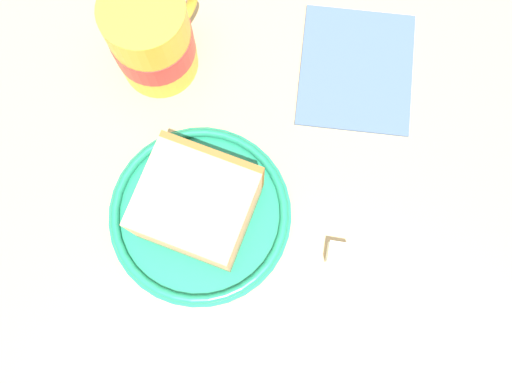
{
  "coord_description": "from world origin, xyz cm",
  "views": [
    {
      "loc": [
        -12.66,
        3.18,
        51.1
      ],
      "look_at": [
        -7.9,
        -6.37,
        3.0
      ],
      "focal_mm": 38.04,
      "sensor_mm": 36.0,
      "label": 1
    }
  ],
  "objects_px": {
    "cake_slice": "(197,204)",
    "folded_napkin": "(357,69)",
    "tea_mug": "(153,38)",
    "sugar_cube": "(338,253)",
    "small_plate": "(200,214)"
  },
  "relations": [
    {
      "from": "small_plate",
      "to": "cake_slice",
      "type": "xyz_separation_m",
      "value": [
        0.0,
        -0.0,
        0.04
      ]
    },
    {
      "from": "small_plate",
      "to": "tea_mug",
      "type": "xyz_separation_m",
      "value": [
        0.11,
        -0.12,
        0.04
      ]
    },
    {
      "from": "sugar_cube",
      "to": "folded_napkin",
      "type": "bearing_deg",
      "value": -71.5
    },
    {
      "from": "small_plate",
      "to": "cake_slice",
      "type": "distance_m",
      "value": 0.04
    },
    {
      "from": "small_plate",
      "to": "tea_mug",
      "type": "relative_size",
      "value": 1.65
    },
    {
      "from": "cake_slice",
      "to": "folded_napkin",
      "type": "xyz_separation_m",
      "value": [
        -0.07,
        -0.2,
        -0.04
      ]
    },
    {
      "from": "tea_mug",
      "to": "sugar_cube",
      "type": "relative_size",
      "value": 5.53
    },
    {
      "from": "small_plate",
      "to": "folded_napkin",
      "type": "relative_size",
      "value": 1.31
    },
    {
      "from": "small_plate",
      "to": "folded_napkin",
      "type": "bearing_deg",
      "value": -109.19
    },
    {
      "from": "cake_slice",
      "to": "tea_mug",
      "type": "height_order",
      "value": "tea_mug"
    },
    {
      "from": "cake_slice",
      "to": "folded_napkin",
      "type": "bearing_deg",
      "value": -109.5
    },
    {
      "from": "folded_napkin",
      "to": "sugar_cube",
      "type": "xyz_separation_m",
      "value": [
        -0.06,
        0.18,
        0.01
      ]
    },
    {
      "from": "small_plate",
      "to": "sugar_cube",
      "type": "height_order",
      "value": "same"
    },
    {
      "from": "cake_slice",
      "to": "folded_napkin",
      "type": "relative_size",
      "value": 0.77
    },
    {
      "from": "cake_slice",
      "to": "tea_mug",
      "type": "relative_size",
      "value": 0.97
    }
  ]
}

